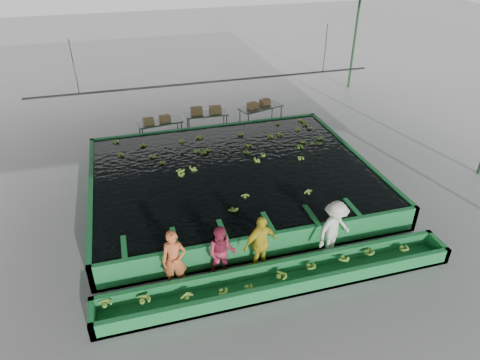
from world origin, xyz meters
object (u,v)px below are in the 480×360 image
object	(u,v)px
worker_d	(334,230)
packing_table_mid	(207,122)
box_stack_mid	(206,113)
worker_a	(174,260)
flotation_tank	(233,179)
box_stack_left	(157,123)
packing_table_right	(261,116)
worker_b	(222,253)
worker_c	(260,244)
packing_table_left	(161,131)
box_stack_right	(259,106)
sorting_trough	(281,279)

from	to	relation	value
worker_d	packing_table_mid	world-z (taller)	worker_d
box_stack_mid	worker_a	bearing A→B (deg)	-106.79
packing_table_mid	box_stack_mid	distance (m)	0.45
flotation_tank	box_stack_left	distance (m)	5.38
worker_a	packing_table_right	size ratio (longest dim) A/B	0.85
worker_d	worker_a	bearing A→B (deg)	159.31
worker_b	worker_c	distance (m)	1.10
worker_a	packing_table_left	world-z (taller)	worker_a
packing_table_right	worker_b	bearing A→B (deg)	-114.08
worker_b	box_stack_mid	distance (m)	9.79
worker_b	packing_table_left	xyz separation A→B (m)	(-0.56, 9.29, -0.39)
box_stack_mid	worker_b	bearing A→B (deg)	-99.53
worker_d	box_stack_right	xyz separation A→B (m)	(0.85, 9.65, 0.03)
flotation_tank	packing_table_left	size ratio (longest dim) A/B	5.10
sorting_trough	worker_a	size ratio (longest dim) A/B	5.53
worker_a	worker_c	world-z (taller)	same
worker_b	box_stack_mid	bearing A→B (deg)	94.84
packing_table_left	box_stack_mid	world-z (taller)	box_stack_mid
worker_a	worker_d	distance (m)	4.65
worker_d	packing_table_right	bearing A→B (deg)	63.71
box_stack_mid	packing_table_right	bearing A→B (deg)	-0.93
worker_a	box_stack_right	distance (m)	11.10
packing_table_left	box_stack_right	size ratio (longest dim) A/B	1.59
sorting_trough	packing_table_mid	distance (m)	10.47
flotation_tank	packing_table_left	bearing A→B (deg)	111.93
box_stack_mid	box_stack_right	xyz separation A→B (m)	(2.58, -0.01, 0.07)
sorting_trough	worker_d	xyz separation A→B (m)	(1.90, 0.80, 0.68)
worker_b	box_stack_left	size ratio (longest dim) A/B	1.38
worker_c	packing_table_right	xyz separation A→B (m)	(3.20, 9.61, -0.42)
worker_c	box_stack_mid	world-z (taller)	worker_c
worker_b	box_stack_right	world-z (taller)	worker_b
box_stack_left	box_stack_mid	bearing A→B (deg)	10.93
worker_c	worker_d	bearing A→B (deg)	-15.54
sorting_trough	box_stack_left	bearing A→B (deg)	102.16
flotation_tank	worker_c	xyz separation A→B (m)	(-0.35, -4.30, 0.45)
flotation_tank	worker_a	bearing A→B (deg)	-122.56
packing_table_left	box_stack_right	xyz separation A→B (m)	(4.76, 0.35, 0.52)
worker_a	box_stack_mid	size ratio (longest dim) A/B	1.28
worker_a	flotation_tank	bearing A→B (deg)	66.87
worker_c	packing_table_mid	world-z (taller)	worker_c
worker_b	worker_d	xyz separation A→B (m)	(3.35, 0.00, 0.10)
packing_table_left	packing_table_mid	distance (m)	2.24
packing_table_right	packing_table_left	bearing A→B (deg)	-176.24
worker_c	box_stack_left	xyz separation A→B (m)	(-1.80, 9.21, -0.01)
box_stack_left	box_stack_right	distance (m)	4.93
worker_a	packing_table_mid	size ratio (longest dim) A/B	0.92
worker_a	packing_table_right	distance (m)	11.13
box_stack_right	box_stack_mid	bearing A→B (deg)	179.77
sorting_trough	worker_b	bearing A→B (deg)	151.17
worker_c	worker_d	distance (m)	2.25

